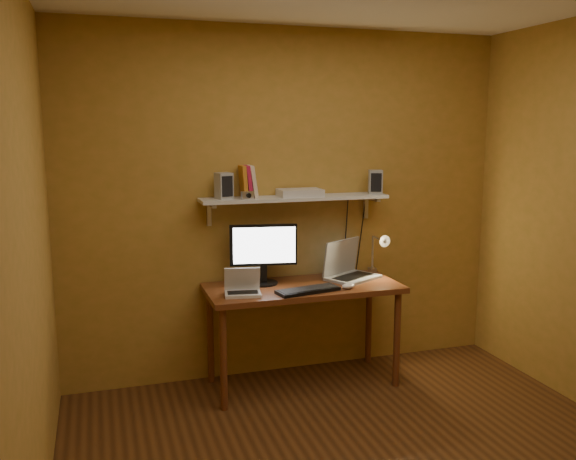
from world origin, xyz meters
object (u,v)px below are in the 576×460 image
object	(u,v)px
mouse	(348,286)
wall_shelf	(295,198)
netbook	(242,287)
speaker_left	(224,186)
speaker_right	(375,182)
shelf_camera	(248,195)
desk_lamp	(379,248)
desk	(303,297)
router	(300,193)
laptop	(348,268)
monitor	(264,251)
keyboard	(308,290)

from	to	relation	value
mouse	wall_shelf	bearing A→B (deg)	108.04
netbook	speaker_left	bearing A→B (deg)	110.56
speaker_left	speaker_right	world-z (taller)	speaker_left
shelf_camera	desk_lamp	bearing A→B (deg)	0.14
desk	router	world-z (taller)	router
desk	wall_shelf	distance (m)	0.72
laptop	mouse	xyz separation A→B (m)	(-0.12, -0.29, -0.06)
wall_shelf	speaker_left	distance (m)	0.54
monitor	speaker_right	size ratio (longest dim) A/B	2.69
monitor	keyboard	size ratio (longest dim) A/B	1.08
desk	monitor	xyz separation A→B (m)	(-0.26, 0.12, 0.33)
keyboard	desk_lamp	world-z (taller)	desk_lamp
laptop	speaker_right	xyz separation A→B (m)	(0.25, 0.07, 0.64)
speaker_right	router	world-z (taller)	speaker_right
desk	netbook	distance (m)	0.50
desk_lamp	router	xyz separation A→B (m)	(-0.62, 0.07, 0.44)
desk_lamp	speaker_left	size ratio (longest dim) A/B	2.03
keyboard	desk_lamp	distance (m)	0.78
netbook	mouse	xyz separation A→B (m)	(0.75, -0.08, -0.03)
netbook	router	xyz separation A→B (m)	(0.51, 0.29, 0.60)
keyboard	mouse	size ratio (longest dim) A/B	4.32
shelf_camera	speaker_right	bearing A→B (deg)	3.23
keyboard	monitor	bearing A→B (deg)	117.11
netbook	shelf_camera	xyz separation A→B (m)	(0.10, 0.22, 0.60)
monitor	netbook	world-z (taller)	monitor
monitor	desk_lamp	world-z (taller)	monitor
monitor	laptop	xyz separation A→B (m)	(0.65, -0.01, -0.17)
mouse	speaker_left	world-z (taller)	speaker_left
monitor	desk	bearing A→B (deg)	-15.11
speaker_left	speaker_right	xyz separation A→B (m)	(1.17, -0.02, -0.00)
laptop	wall_shelf	bearing A→B (deg)	138.85
netbook	laptop	bearing A→B (deg)	23.41
monitor	router	bearing A→B (deg)	23.18
desk	mouse	distance (m)	0.35
laptop	speaker_right	distance (m)	0.69
monitor	netbook	size ratio (longest dim) A/B	1.79
mouse	netbook	bearing A→B (deg)	155.24
laptop	netbook	size ratio (longest dim) A/B	1.75
mouse	router	bearing A→B (deg)	104.21
speaker_right	speaker_left	bearing A→B (deg)	-162.39
router	shelf_camera	bearing A→B (deg)	-170.54
laptop	router	distance (m)	0.68
wall_shelf	speaker_left	xyz separation A→B (m)	(-0.53, 0.01, 0.11)
wall_shelf	speaker_right	bearing A→B (deg)	-1.19
speaker_right	router	distance (m)	0.61
router	speaker_left	bearing A→B (deg)	179.21
speaker_left	shelf_camera	distance (m)	0.18
mouse	speaker_left	size ratio (longest dim) A/B	0.56
laptop	keyboard	bearing A→B (deg)	-174.66
netbook	monitor	bearing A→B (deg)	56.27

